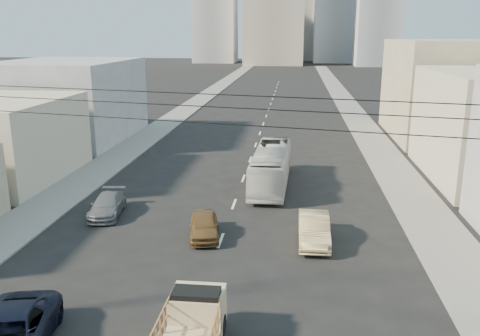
% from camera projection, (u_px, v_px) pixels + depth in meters
% --- Properties ---
extents(sidewalk_left, '(3.50, 180.00, 0.12)m').
position_uv_depth(sidewalk_left, '(199.00, 101.00, 82.01)').
color(sidewalk_left, slate).
rests_on(sidewalk_left, ground).
extents(sidewalk_right, '(3.50, 180.00, 0.12)m').
position_uv_depth(sidewalk_right, '(346.00, 103.00, 79.57)').
color(sidewalk_right, slate).
rests_on(sidewalk_right, ground).
extents(lane_dashes, '(0.15, 104.00, 0.01)m').
position_uv_depth(lane_dashes, '(265.00, 120.00, 64.48)').
color(lane_dashes, silver).
rests_on(lane_dashes, ground).
extents(flatbed_pickup, '(1.95, 4.41, 1.90)m').
position_uv_depth(flatbed_pickup, '(192.00, 324.00, 17.31)').
color(flatbed_pickup, '#CDB589').
rests_on(flatbed_pickup, ground).
extents(navy_pickup, '(3.60, 5.84, 1.51)m').
position_uv_depth(navy_pickup, '(10.00, 336.00, 17.23)').
color(navy_pickup, black).
rests_on(navy_pickup, ground).
extents(city_bus, '(2.65, 10.14, 2.81)m').
position_uv_depth(city_bus, '(271.00, 167.00, 36.35)').
color(city_bus, '#BBBAB6').
rests_on(city_bus, ground).
extents(sedan_brown, '(2.19, 4.02, 1.30)m').
position_uv_depth(sedan_brown, '(204.00, 225.00, 27.39)').
color(sedan_brown, brown).
rests_on(sedan_brown, ground).
extents(sedan_tan, '(1.59, 4.51, 1.48)m').
position_uv_depth(sedan_tan, '(314.00, 229.00, 26.65)').
color(sedan_tan, tan).
rests_on(sedan_tan, ground).
extents(sedan_grey, '(2.29, 4.45, 1.23)m').
position_uv_depth(sedan_grey, '(107.00, 205.00, 30.69)').
color(sedan_grey, slate).
rests_on(sedan_grey, ground).
extents(overhead_wires, '(23.01, 5.02, 0.72)m').
position_uv_depth(overhead_wires, '(145.00, 105.00, 12.70)').
color(overhead_wires, black).
rests_on(overhead_wires, ground).
extents(bldg_right_far, '(12.00, 16.00, 10.00)m').
position_uv_depth(bldg_right_far, '(453.00, 90.00, 52.46)').
color(bldg_right_far, tan).
rests_on(bldg_right_far, ground).
extents(bldg_left_far, '(12.00, 16.00, 8.00)m').
position_uv_depth(bldg_left_far, '(67.00, 100.00, 52.03)').
color(bldg_left_far, gray).
rests_on(bldg_left_far, ground).
extents(midrise_ne, '(16.00, 16.00, 40.00)m').
position_uv_depth(midrise_ne, '(337.00, 6.00, 184.22)').
color(midrise_ne, gray).
rests_on(midrise_ne, ground).
extents(midrise_nw, '(15.00, 15.00, 34.00)m').
position_uv_depth(midrise_nw, '(215.00, 15.00, 184.77)').
color(midrise_nw, gray).
rests_on(midrise_nw, ground).
extents(midrise_back, '(18.00, 18.00, 44.00)m').
position_uv_depth(midrise_back, '(303.00, 3.00, 199.36)').
color(midrise_back, gray).
rests_on(midrise_back, ground).
extents(midrise_east, '(14.00, 14.00, 28.00)m').
position_uv_depth(midrise_east, '(378.00, 22.00, 165.32)').
color(midrise_east, gray).
rests_on(midrise_east, ground).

